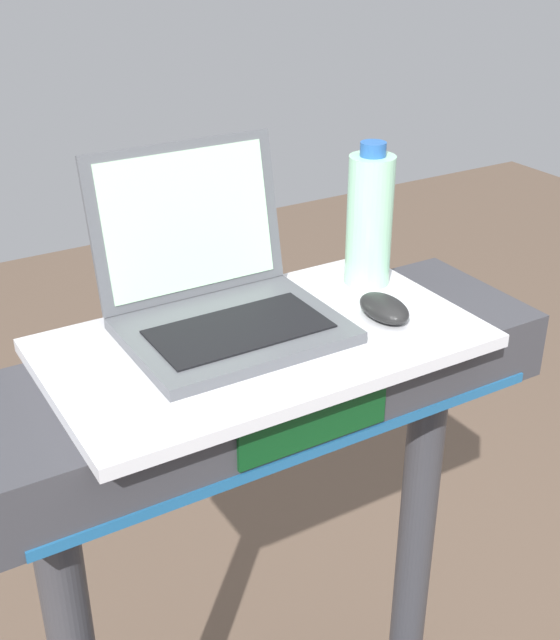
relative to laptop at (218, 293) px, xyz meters
The scene contains 4 objects.
desk_board 0.10m from the laptop, 64.16° to the right, with size 0.63×0.36×0.02m, color silver.
laptop is the anchor object (origin of this frame).
computer_mouse 0.25m from the laptop, 26.67° to the right, with size 0.06×0.10×0.03m, color black.
water_bottle 0.29m from the laptop, ahead, with size 0.08×0.08×0.24m.
Camera 1 is at (-0.53, -0.23, 1.71)m, focal length 46.23 mm.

